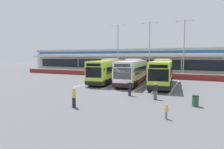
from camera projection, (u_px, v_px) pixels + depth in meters
name	position (u px, v px, depth m)	size (l,w,h in m)	color
ground_plane	(117.00, 90.00, 23.66)	(200.00, 200.00, 0.00)	#56565B
terminal_building	(157.00, 61.00, 47.90)	(70.00, 13.00, 6.00)	beige
red_barrier_wall	(145.00, 75.00, 36.83)	(60.00, 0.40, 1.10)	maroon
coach_bus_leftmost	(109.00, 71.00, 30.87)	(3.84, 12.33, 3.78)	#B7DB2D
coach_bus_left_centre	(133.00, 72.00, 29.17)	(3.84, 12.33, 3.78)	silver
coach_bus_centre	(162.00, 73.00, 27.20)	(3.84, 12.33, 3.78)	#B7DB2D
bay_stripe_far_west	(96.00, 81.00, 31.65)	(0.14, 13.00, 0.01)	silver
bay_stripe_west	(119.00, 83.00, 29.97)	(0.14, 13.00, 0.01)	silver
bay_stripe_mid_west	(145.00, 84.00, 28.29)	(0.14, 13.00, 0.01)	silver
bay_stripe_centre	(175.00, 86.00, 26.62)	(0.14, 13.00, 0.01)	silver
pedestrian_with_handbag	(155.00, 91.00, 18.51)	(0.65, 0.43, 1.62)	slate
pedestrian_in_dark_coat	(130.00, 88.00, 20.19)	(0.54, 0.31, 1.62)	black
pedestrian_child	(166.00, 111.00, 12.71)	(0.29, 0.26, 1.00)	slate
pedestrian_near_bin	(74.00, 97.00, 15.58)	(0.46, 0.43, 1.62)	black
lamp_post_west	(118.00, 46.00, 40.92)	(3.24, 0.28, 11.00)	#9E9EA3
lamp_post_centre	(149.00, 46.00, 38.28)	(3.24, 0.28, 11.00)	#9E9EA3
lamp_post_east	(184.00, 45.00, 36.08)	(3.24, 0.28, 11.00)	#9E9EA3
litter_bin	(195.00, 101.00, 15.92)	(0.54, 0.54, 0.93)	#2D5133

